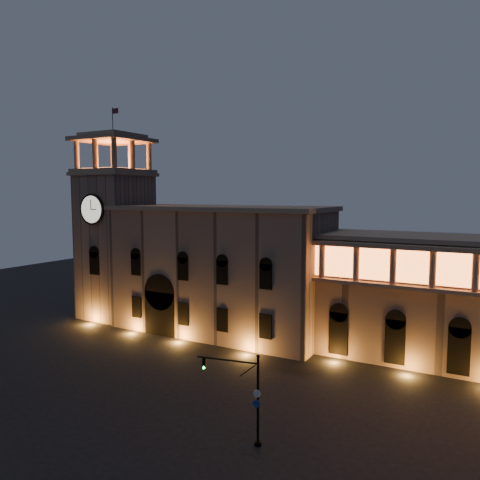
% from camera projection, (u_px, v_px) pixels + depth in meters
% --- Properties ---
extents(ground, '(160.00, 160.00, 0.00)m').
position_uv_depth(ground, '(122.00, 390.00, 46.05)').
color(ground, black).
rests_on(ground, ground).
extents(government_building, '(30.80, 12.80, 17.60)m').
position_uv_depth(government_building, '(219.00, 269.00, 65.30)').
color(government_building, '#7C6051').
rests_on(government_building, ground).
extents(clock_tower, '(9.80, 9.80, 32.40)m').
position_uv_depth(clock_tower, '(116.00, 237.00, 72.98)').
color(clock_tower, '#7C6051').
rests_on(clock_tower, ground).
extents(traffic_light, '(5.17, 1.29, 7.19)m').
position_uv_depth(traffic_light, '(247.00, 396.00, 35.78)').
color(traffic_light, black).
rests_on(traffic_light, ground).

